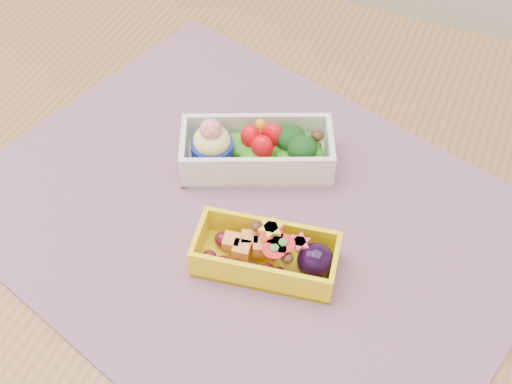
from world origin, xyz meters
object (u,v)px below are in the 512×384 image
at_px(placemat, 248,215).
at_px(bento_white, 256,150).
at_px(table, 294,253).
at_px(bento_yellow, 269,254).

relative_size(placemat, bento_white, 3.12).
xyz_separation_m(table, bento_white, (-0.07, 0.03, 0.13)).
distance_m(placemat, bento_yellow, 0.07).
xyz_separation_m(placemat, bento_white, (-0.02, 0.07, 0.03)).
bearing_deg(bento_white, table, -50.68).
relative_size(table, bento_white, 6.32).
xyz_separation_m(table, bento_yellow, (0.00, -0.09, 0.12)).
bearing_deg(table, placemat, -138.56).
bearing_deg(placemat, bento_yellow, -48.42).
height_order(table, bento_white, bento_white).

